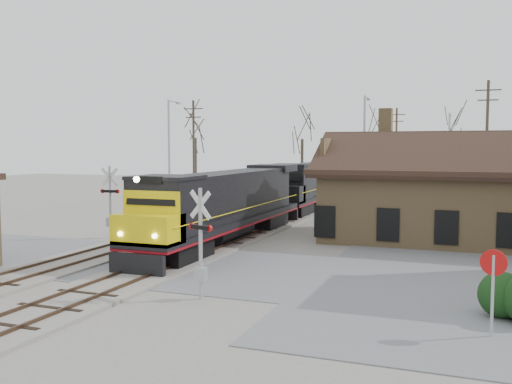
% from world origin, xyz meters
% --- Properties ---
extents(ground, '(140.00, 140.00, 0.00)m').
position_xyz_m(ground, '(0.00, 0.00, 0.00)').
color(ground, gray).
rests_on(ground, ground).
extents(road, '(60.00, 9.00, 0.03)m').
position_xyz_m(road, '(0.00, 0.00, 0.01)').
color(road, slate).
rests_on(road, ground).
extents(track_main, '(3.40, 90.00, 0.24)m').
position_xyz_m(track_main, '(0.00, 15.00, 0.07)').
color(track_main, gray).
rests_on(track_main, ground).
extents(track_siding, '(3.40, 90.00, 0.24)m').
position_xyz_m(track_siding, '(-4.50, 15.00, 0.07)').
color(track_siding, gray).
rests_on(track_siding, ground).
extents(depot, '(15.20, 9.31, 7.90)m').
position_xyz_m(depot, '(11.99, 12.00, 2.41)').
color(depot, '#9D7E51').
rests_on(depot, ground).
extents(locomotive_lead, '(2.85, 19.06, 4.23)m').
position_xyz_m(locomotive_lead, '(0.00, 6.26, 2.22)').
color(locomotive_lead, black).
rests_on(locomotive_lead, ground).
extents(locomotive_trailing, '(2.85, 19.06, 4.00)m').
position_xyz_m(locomotive_trailing, '(0.00, 25.60, 2.22)').
color(locomotive_trailing, black).
rests_on(locomotive_trailing, ground).
extents(crossbuck_near, '(1.11, 0.47, 4.04)m').
position_xyz_m(crossbuck_near, '(4.10, -4.85, 1.90)').
color(crossbuck_near, '#A5A8AD').
rests_on(crossbuck_near, ground).
extents(crossbuck_far, '(1.24, 0.33, 4.36)m').
position_xyz_m(crossbuck_far, '(-7.14, 5.65, 2.03)').
color(crossbuck_far, '#A5A8AD').
rests_on(crossbuck_far, ground).
extents(do_not_enter_sign, '(0.75, 0.24, 2.58)m').
position_xyz_m(do_not_enter_sign, '(13.81, -5.61, 1.76)').
color(do_not_enter_sign, '#A5A8AD').
rests_on(do_not_enter_sign, ground).
extents(hedge_a, '(1.50, 1.50, 1.50)m').
position_xyz_m(hedge_a, '(14.18, -3.43, 0.75)').
color(hedge_a, black).
rests_on(hedge_a, ground).
extents(streetlight_a, '(0.25, 2.04, 9.26)m').
position_xyz_m(streetlight_a, '(-9.68, 17.50, 5.17)').
color(streetlight_a, '#A5A8AD').
rests_on(streetlight_a, ground).
extents(streetlight_b, '(0.25, 2.04, 9.43)m').
position_xyz_m(streetlight_b, '(5.34, 21.11, 5.25)').
color(streetlight_b, '#A5A8AD').
rests_on(streetlight_b, ground).
extents(streetlight_c, '(0.25, 2.04, 8.67)m').
position_xyz_m(streetlight_c, '(11.06, 33.86, 4.87)').
color(streetlight_c, '#A5A8AD').
rests_on(streetlight_c, ground).
extents(utility_pole_a, '(2.00, 0.24, 9.90)m').
position_xyz_m(utility_pole_a, '(-11.85, 25.96, 5.18)').
color(utility_pole_a, '#382D23').
rests_on(utility_pole_a, ground).
extents(utility_pole_b, '(2.00, 0.24, 10.13)m').
position_xyz_m(utility_pole_b, '(4.52, 47.43, 5.29)').
color(utility_pole_b, '#382D23').
rests_on(utility_pole_b, ground).
extents(utility_pole_c, '(2.00, 0.24, 10.87)m').
position_xyz_m(utility_pole_c, '(14.22, 27.16, 5.67)').
color(utility_pole_c, '#382D23').
rests_on(utility_pole_c, ground).
extents(tree_a, '(4.29, 4.29, 10.50)m').
position_xyz_m(tree_a, '(-14.13, 30.85, 7.47)').
color(tree_a, '#382D23').
rests_on(tree_a, ground).
extents(tree_b, '(4.22, 4.22, 10.33)m').
position_xyz_m(tree_b, '(-4.09, 36.46, 7.35)').
color(tree_b, '#382D23').
rests_on(tree_b, ground).
extents(tree_c, '(4.27, 4.27, 10.45)m').
position_xyz_m(tree_c, '(2.49, 45.64, 7.44)').
color(tree_c, '#382D23').
rests_on(tree_c, ground).
extents(tree_d, '(4.46, 4.46, 10.93)m').
position_xyz_m(tree_d, '(11.24, 41.83, 7.78)').
color(tree_d, '#382D23').
rests_on(tree_d, ground).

